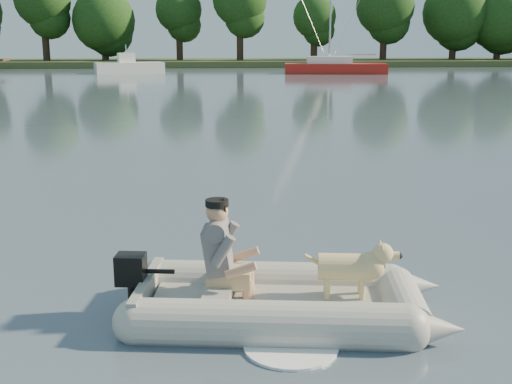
{
  "coord_description": "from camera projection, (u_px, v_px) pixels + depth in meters",
  "views": [
    {
      "loc": [
        -0.23,
        -6.02,
        2.74
      ],
      "look_at": [
        0.47,
        2.25,
        0.75
      ],
      "focal_mm": 45.0,
      "sensor_mm": 36.0,
      "label": 1
    }
  ],
  "objects": [
    {
      "name": "man",
      "position": [
        219.0,
        246.0,
        6.39
      ],
      "size": [
        0.75,
        0.66,
        1.0
      ],
      "primitive_type": null,
      "rotation": [
        0.0,
        0.0,
        -0.14
      ],
      "color": "slate",
      "rests_on": "dinghy"
    },
    {
      "name": "water",
      "position": [
        229.0,
        316.0,
        6.5
      ],
      "size": [
        160.0,
        160.0,
        0.0
      ],
      "primitive_type": "plane",
      "color": "slate",
      "rests_on": "ground"
    },
    {
      "name": "dinghy",
      "position": [
        284.0,
        266.0,
        6.35
      ],
      "size": [
        4.7,
        3.53,
        1.29
      ],
      "primitive_type": null,
      "rotation": [
        0.0,
        0.0,
        -0.14
      ],
      "color": "#A3A49E",
      "rests_on": "water"
    },
    {
      "name": "sailboat",
      "position": [
        334.0,
        67.0,
        51.26
      ],
      "size": [
        8.26,
        3.3,
        11.06
      ],
      "rotation": [
        0.0,
        0.0,
        -0.11
      ],
      "color": "#AA1A13",
      "rests_on": "water"
    },
    {
      "name": "outboard_motor",
      "position": [
        132.0,
        287.0,
        6.49
      ],
      "size": [
        0.42,
        0.32,
        0.73
      ],
      "primitive_type": null,
      "rotation": [
        0.0,
        0.0,
        -0.14
      ],
      "color": "black",
      "rests_on": "dinghy"
    },
    {
      "name": "motorboat",
      "position": [
        129.0,
        60.0,
        51.73
      ],
      "size": [
        5.99,
        3.58,
        2.38
      ],
      "primitive_type": null,
      "rotation": [
        0.0,
        0.0,
        0.27
      ],
      "color": "white",
      "rests_on": "water"
    },
    {
      "name": "dog",
      "position": [
        345.0,
        271.0,
        6.38
      ],
      "size": [
        0.9,
        0.42,
        0.58
      ],
      "primitive_type": null,
      "rotation": [
        0.0,
        0.0,
        -0.14
      ],
      "color": "tan",
      "rests_on": "dinghy"
    },
    {
      "name": "treeline",
      "position": [
        306.0,
        14.0,
        65.3
      ],
      "size": [
        92.88,
        7.35,
        9.27
      ],
      "color": "#332316",
      "rests_on": "shore_bank"
    },
    {
      "name": "shore_bank",
      "position": [
        204.0,
        63.0,
        66.52
      ],
      "size": [
        160.0,
        12.0,
        0.7
      ],
      "primitive_type": "cube",
      "color": "#47512D",
      "rests_on": "water"
    }
  ]
}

